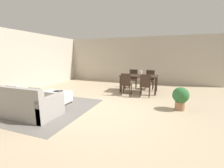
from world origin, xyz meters
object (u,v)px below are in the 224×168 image
at_px(vase_centerpiece, 141,73).
at_px(couch, 21,104).
at_px(dining_chair_near_right, 145,84).
at_px(dining_chair_far_right, 150,79).
at_px(dining_chair_far_left, 133,77).
at_px(potted_plant, 181,97).
at_px(ottoman_table, 57,96).
at_px(dining_chair_near_left, 126,83).
at_px(book_on_ottoman, 58,91).
at_px(dining_table, 139,77).

bearing_deg(vase_centerpiece, couch, -125.61).
relative_size(dining_chair_near_right, dining_chair_far_right, 1.00).
relative_size(dining_chair_far_left, potted_plant, 1.31).
relative_size(ottoman_table, dining_chair_near_left, 1.06).
xyz_separation_m(vase_centerpiece, book_on_ottoman, (-2.37, -2.59, -0.44)).
distance_m(dining_chair_far_left, book_on_ottoman, 3.89).
distance_m(dining_chair_near_left, potted_plant, 2.24).
relative_size(dining_chair_far_right, potted_plant, 1.31).
distance_m(dining_chair_near_left, vase_centerpiece, 0.97).
relative_size(dining_chair_far_left, dining_chair_far_right, 1.00).
xyz_separation_m(ottoman_table, dining_chair_far_right, (2.80, 3.31, 0.28)).
bearing_deg(dining_chair_near_right, book_on_ottoman, -146.14).
distance_m(dining_table, dining_chair_far_right, 0.88).
height_order(dining_chair_near_left, book_on_ottoman, dining_chair_near_left).
height_order(dining_chair_near_left, dining_chair_far_right, same).
xyz_separation_m(dining_chair_far_left, potted_plant, (2.01, -2.68, -0.11)).
bearing_deg(book_on_ottoman, dining_chair_far_left, 61.37).
xyz_separation_m(couch, dining_chair_far_right, (3.02, 4.50, 0.22)).
distance_m(dining_chair_far_left, potted_plant, 3.35).
xyz_separation_m(vase_centerpiece, potted_plant, (1.51, -1.85, -0.46)).
bearing_deg(book_on_ottoman, couch, -105.38).
bearing_deg(dining_table, ottoman_table, -133.36).
xyz_separation_m(dining_chair_far_right, book_on_ottoman, (-2.71, -3.35, -0.08)).
bearing_deg(dining_table, potted_plant, -49.55).
bearing_deg(couch, potted_plant, 24.30).
height_order(dining_chair_near_left, potted_plant, dining_chair_near_left).
bearing_deg(dining_chair_far_right, ottoman_table, -130.23).
bearing_deg(book_on_ottoman, vase_centerpiece, 47.62).
bearing_deg(vase_centerpiece, ottoman_table, -133.91).
height_order(vase_centerpiece, potted_plant, vase_centerpiece).
bearing_deg(dining_chair_near_right, vase_centerpiece, 111.98).
bearing_deg(dining_chair_near_left, ottoman_table, -138.45).
height_order(dining_chair_near_left, dining_chair_near_right, same).
relative_size(ottoman_table, book_on_ottoman, 3.74).
height_order(ottoman_table, dining_table, dining_table).
bearing_deg(dining_chair_far_left, dining_chair_near_left, -88.37).
distance_m(dining_chair_near_right, book_on_ottoman, 3.24).
relative_size(dining_table, vase_centerpiece, 7.23).
height_order(couch, dining_chair_near_right, dining_chair_near_right).
relative_size(couch, dining_chair_far_right, 2.32).
relative_size(dining_table, dining_chair_near_left, 1.76).
bearing_deg(couch, dining_chair_far_left, 64.47).
distance_m(dining_chair_near_left, dining_chair_far_left, 1.60).
relative_size(dining_table, book_on_ottoman, 6.21).
distance_m(dining_table, potted_plant, 2.43).
distance_m(couch, book_on_ottoman, 1.20).
height_order(dining_chair_far_left, potted_plant, dining_chair_far_left).
bearing_deg(dining_chair_far_left, potted_plant, -53.09).
bearing_deg(ottoman_table, vase_centerpiece, 46.09).
distance_m(dining_table, dining_chair_far_left, 0.96).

